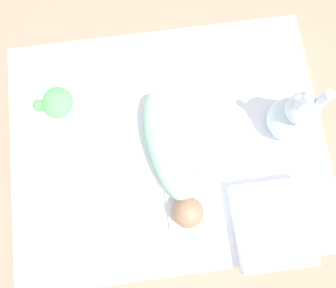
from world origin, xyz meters
The scene contains 7 objects.
ground_plane centered at (0.00, 0.00, 0.00)m, with size 12.00×12.00×0.00m, color #7A6B56.
bed_mattress centered at (0.00, 0.00, 0.09)m, with size 1.31×1.04×0.19m.
burp_cloth centered at (-0.06, 0.25, 0.20)m, with size 0.20×0.21×0.02m.
swaddled_baby centered at (0.00, 0.06, 0.26)m, with size 0.23×0.57×0.15m.
pillow centered at (-0.35, 0.38, 0.23)m, with size 0.28×0.33×0.08m.
bunny_plush centered at (-0.49, -0.01, 0.31)m, with size 0.18×0.18×0.35m.
turtle_plush centered at (0.45, -0.23, 0.22)m, with size 0.17×0.14×0.08m.
Camera 1 is at (0.04, 0.30, 1.52)m, focal length 35.00 mm.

